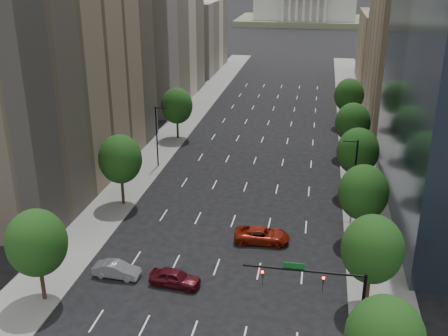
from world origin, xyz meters
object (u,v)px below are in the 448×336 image
Objects in this scene: car_silver at (117,270)px; car_red_far at (262,235)px; capitol at (305,4)px; traffic_signal at (330,292)px; car_maroon at (175,278)px.

car_red_far is (12.80, 9.09, 0.07)m from car_silver.
car_red_far is (3.80, -203.94, -7.76)m from capitol.
traffic_signal is at bearing -87.26° from capitol.
car_red_far is at bearing 113.12° from traffic_signal.
capitol reaches higher than traffic_signal.
car_red_far reaches higher than car_silver.
car_red_far is (6.98, 9.52, -0.00)m from car_maroon.
capitol reaches higher than car_red_far.
capitol is at bearing 92.74° from traffic_signal.
traffic_signal is 0.15× the size of capitol.
capitol is at bearing 1.02° from car_silver.
traffic_signal is at bearing -108.14° from car_maroon.
capitol reaches higher than car_maroon.
capitol reaches higher than car_silver.
traffic_signal is at bearing -160.32° from car_red_far.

